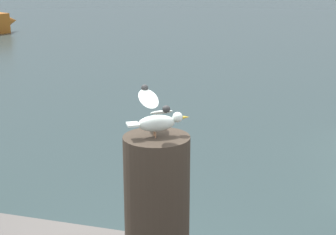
% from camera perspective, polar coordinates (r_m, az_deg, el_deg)
% --- Properties ---
extents(mooring_post, '(0.41, 0.41, 0.94)m').
position_cam_1_polar(mooring_post, '(3.43, -1.18, -9.49)').
color(mooring_post, '#382D23').
rests_on(mooring_post, harbor_quay).
extents(seagull, '(0.39, 0.53, 0.27)m').
position_cam_1_polar(seagull, '(3.22, -1.17, 0.13)').
color(seagull, tan).
rests_on(seagull, mooring_post).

